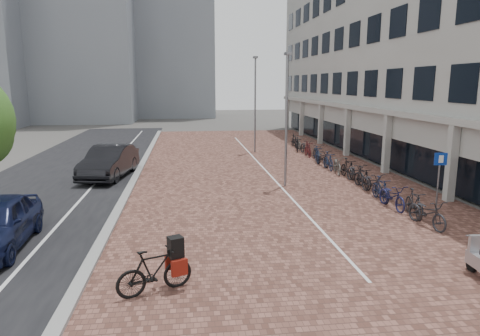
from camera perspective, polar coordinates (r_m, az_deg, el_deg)
name	(u,v)px	position (r m, az deg, el deg)	size (l,w,h in m)	color
ground	(264,245)	(13.78, 3.18, -10.15)	(140.00, 140.00, 0.00)	#474442
plaza_brick	(261,169)	(25.50, 2.77, -0.14)	(14.50, 42.00, 0.04)	brown
street_asphalt	(68,174)	(25.99, -21.87, -0.74)	(8.00, 50.00, 0.03)	black
curb	(139,171)	(25.26, -13.30, -0.40)	(0.35, 42.00, 0.14)	gray
lane_line	(105,173)	(25.55, -17.53, -0.61)	(0.12, 44.00, 0.00)	white
parking_line	(264,169)	(25.53, 3.21, -0.08)	(0.10, 30.00, 0.00)	white
office_building	(411,32)	(32.65, 21.76, 16.45)	(8.40, 40.00, 15.00)	#A8A8A2
bg_towers	(92,14)	(63.35, -19.08, 18.71)	(33.00, 23.00, 32.00)	gray
car_dark	(109,162)	(24.19, -16.96, 0.81)	(1.82, 5.22, 1.72)	black
hero_bike	(155,270)	(10.80, -11.27, -13.17)	(1.96, 1.21, 1.34)	black
parking_sign	(439,172)	(18.60, 24.94, -0.53)	(0.49, 0.12, 2.35)	slate
lamp_near	(286,122)	(20.86, 6.18, 6.10)	(0.12, 0.12, 6.37)	gray
lamp_far	(255,106)	(31.43, 2.02, 8.26)	(0.12, 0.12, 6.83)	gray
bike_row	(335,163)	(25.16, 12.50, 0.63)	(1.30, 21.45, 1.05)	black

